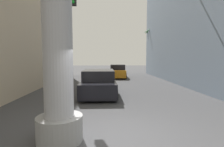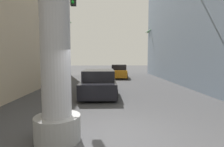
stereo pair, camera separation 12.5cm
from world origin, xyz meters
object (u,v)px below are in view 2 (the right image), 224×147
car_lead (99,83)px  palm_tree_far_left (62,40)px  car_far (119,71)px  street_lamp (193,28)px  traffic_light_mast (14,21)px  palm_tree_far_right (154,44)px

car_lead → palm_tree_far_left: size_ratio=0.67×
car_lead → car_far: size_ratio=1.08×
street_lamp → palm_tree_far_left: bearing=140.3°
street_lamp → car_lead: 7.83m
traffic_light_mast → car_lead: 5.60m
street_lamp → car_lead: street_lamp is taller
street_lamp → car_far: 10.10m
street_lamp → traffic_light_mast: 11.30m
traffic_light_mast → palm_tree_far_right: size_ratio=0.84×
traffic_light_mast → palm_tree_far_right: bearing=56.7°
car_lead → palm_tree_far_right: 16.48m
palm_tree_far_right → street_lamp: bearing=-92.4°
street_lamp → palm_tree_far_right: street_lamp is taller
street_lamp → palm_tree_far_right: size_ratio=1.10×
street_lamp → palm_tree_far_left: size_ratio=1.02×
street_lamp → traffic_light_mast: size_ratio=1.31×
traffic_light_mast → car_lead: traffic_light_mast is taller
car_lead → palm_tree_far_left: (-5.25, 11.58, 3.83)m
car_far → palm_tree_far_right: (5.33, 4.61, 3.68)m
palm_tree_far_right → car_lead: bearing=-116.7°
palm_tree_far_left → street_lamp: bearing=-39.7°
traffic_light_mast → car_far: size_ratio=1.26×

